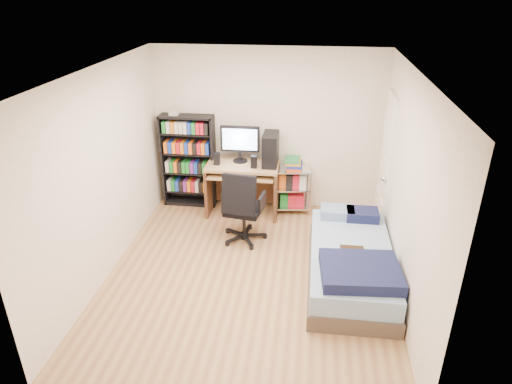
# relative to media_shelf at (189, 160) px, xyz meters

# --- Properties ---
(room) EXTENTS (3.58, 4.08, 2.58)m
(room) POSITION_rel_media_shelf_xyz_m (1.23, -1.84, 0.49)
(room) COLOR #A98454
(room) RESTS_ON ground
(media_shelf) EXTENTS (0.83, 0.28, 1.54)m
(media_shelf) POSITION_rel_media_shelf_xyz_m (0.00, 0.00, 0.00)
(media_shelf) COLOR black
(media_shelf) RESTS_ON room
(computer_desk) EXTENTS (1.09, 0.63, 1.38)m
(computer_desk) POSITION_rel_media_shelf_xyz_m (1.01, -0.16, -0.02)
(computer_desk) COLOR tan
(computer_desk) RESTS_ON room
(office_chair) EXTENTS (0.72, 0.72, 1.07)m
(office_chair) POSITION_rel_media_shelf_xyz_m (1.03, -1.06, -0.42)
(office_chair) COLOR black
(office_chair) RESTS_ON room
(wire_cart) EXTENTS (0.60, 0.46, 0.89)m
(wire_cart) POSITION_rel_media_shelf_xyz_m (1.65, -0.06, -0.18)
(wire_cart) COLOR silver
(wire_cart) RESTS_ON room
(bed) EXTENTS (1.00, 1.99, 0.57)m
(bed) POSITION_rel_media_shelf_xyz_m (2.46, -1.82, -0.51)
(bed) COLOR brown
(bed) RESTS_ON room
(door) EXTENTS (0.12, 0.80, 2.00)m
(door) POSITION_rel_media_shelf_xyz_m (2.95, -0.49, 0.24)
(door) COLOR white
(door) RESTS_ON room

